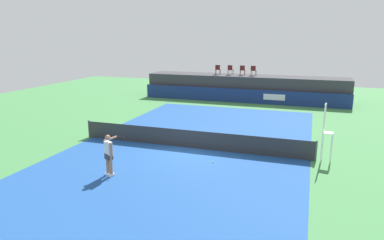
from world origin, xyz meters
TOP-DOWN VIEW (x-y plane):
  - ground_plane at (0.00, 3.00)m, footprint 48.00×48.00m
  - court_inner at (0.00, 0.00)m, footprint 12.00×22.00m
  - sponsor_wall at (0.01, 13.50)m, footprint 18.00×0.22m
  - spectator_platform at (0.00, 15.30)m, footprint 18.00×2.80m
  - spectator_chair_far_left at (-2.57, 15.19)m, footprint 0.48×0.48m
  - spectator_chair_left at (-1.42, 15.35)m, footprint 0.47×0.47m
  - spectator_chair_center at (-0.30, 15.37)m, footprint 0.47×0.47m
  - spectator_chair_right at (0.71, 15.32)m, footprint 0.47×0.47m
  - umpire_chair at (6.54, 0.02)m, footprint 0.51×0.51m
  - tennis_net at (0.00, 0.00)m, footprint 12.40×0.02m
  - net_post_near at (-6.20, 0.00)m, footprint 0.10×0.10m
  - net_post_far at (6.20, 0.00)m, footprint 0.10×0.10m
  - tennis_player at (-2.00, -4.60)m, footprint 0.64×1.26m
  - tennis_ball at (1.71, -1.75)m, footprint 0.07×0.07m

SIDE VIEW (x-z plane):
  - ground_plane at x=0.00m, z-range 0.00..0.00m
  - court_inner at x=0.00m, z-range 0.00..0.00m
  - tennis_ball at x=1.71m, z-range 0.00..0.07m
  - tennis_net at x=0.00m, z-range 0.00..0.95m
  - net_post_near at x=-6.20m, z-range 0.00..1.00m
  - net_post_far at x=6.20m, z-range 0.00..1.00m
  - sponsor_wall at x=0.01m, z-range 0.00..1.20m
  - tennis_player at x=-2.00m, z-range 0.07..1.84m
  - spectator_platform at x=0.00m, z-range 0.00..2.20m
  - umpire_chair at x=6.54m, z-range 0.21..2.97m
  - spectator_chair_far_left at x=-2.57m, z-range 2.25..3.14m
  - spectator_chair_left at x=-1.42m, z-range 2.25..3.14m
  - spectator_chair_center at x=-0.30m, z-range 2.25..3.14m
  - spectator_chair_right at x=0.71m, z-range 2.25..3.14m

